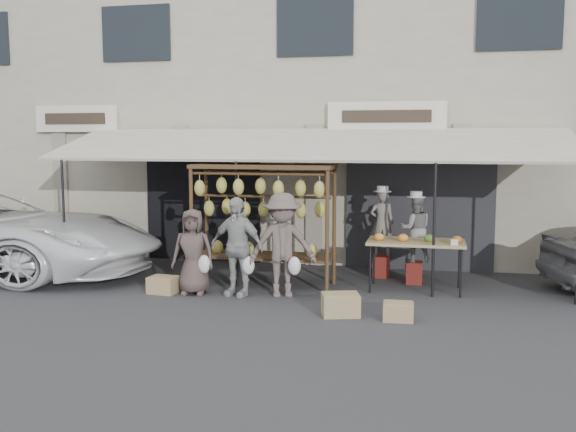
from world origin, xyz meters
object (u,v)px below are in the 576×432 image
banana_rack (263,201)px  produce_table (416,243)px  vendor_right (415,229)px  customer_mid (237,247)px  customer_right (282,245)px  crate_far (163,285)px  crate_near_a (341,305)px  customer_left (193,252)px  crate_near_b (398,312)px  vendor_left (382,223)px

banana_rack → produce_table: banana_rack is taller
vendor_right → customer_mid: bearing=17.9°
produce_table → vendor_right: (-0.03, 0.58, 0.17)m
customer_right → crate_far: size_ratio=3.70×
vendor_right → crate_near_a: 2.82m
customer_left → crate_far: bearing=178.8°
crate_near_b → crate_far: (-4.13, 0.81, 0.01)m
crate_near_b → crate_far: 4.21m
produce_table → customer_left: (-3.77, -1.11, -0.12)m
crate_near_a → crate_near_b: size_ratio=1.26×
customer_mid → crate_near_b: 3.05m
banana_rack → crate_near_a: banana_rack is taller
customer_left → customer_right: 1.57m
produce_table → crate_near_b: (-0.19, -1.98, -0.73)m
banana_rack → vendor_right: bearing=16.0°
banana_rack → crate_near_b: bearing=-34.6°
crate_near_a → crate_near_b: bearing=-5.1°
customer_right → crate_far: (-2.10, -0.25, -0.75)m
crate_near_a → vendor_left: bearing=82.5°
vendor_left → customer_left: bearing=27.1°
crate_near_b → customer_right: bearing=152.4°
vendor_left → crate_near_b: vendor_left is taller
banana_rack → customer_right: bearing=-52.9°
customer_left → crate_far: (-0.55, -0.05, -0.60)m
banana_rack → customer_left: banana_rack is taller
customer_left → customer_right: bearing=0.8°
customer_mid → customer_right: (0.78, 0.13, 0.04)m
customer_right → crate_near_b: bearing=-46.7°
produce_table → vendor_left: vendor_left is taller
crate_far → produce_table: bearing=15.1°
vendor_right → customer_right: 2.65m
customer_left → crate_near_b: bearing=-20.0°
vendor_left → vendor_right: vendor_left is taller
banana_rack → customer_right: (0.54, -0.71, -0.67)m
customer_right → crate_near_b: 2.41m
customer_right → crate_near_b: (2.03, -1.06, -0.76)m
customer_mid → crate_far: 1.50m
customer_left → crate_near_a: bearing=-22.7°
customer_mid → crate_far: (-1.32, -0.12, -0.71)m
customer_mid → customer_right: customer_right is taller
banana_rack → vendor_left: banana_rack is taller
crate_near_b → crate_far: bearing=168.8°
customer_left → customer_mid: bearing=-1.2°
produce_table → vendor_left: (-0.69, 1.01, 0.21)m
vendor_left → customer_left: size_ratio=0.86×
banana_rack → crate_near_b: 3.43m
vendor_left → crate_near_a: vendor_left is taller
customer_left → customer_mid: size_ratio=0.87×
produce_table → customer_mid: customer_mid is taller
banana_rack → customer_left: 1.59m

